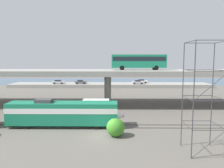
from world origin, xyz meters
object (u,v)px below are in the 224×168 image
object	(u,v)px
service_truck_west	(91,108)
parked_car_2	(142,81)
parked_car_1	(81,82)
parked_car_0	(138,82)
scaffolding_tower	(204,94)
transit_bus_on_overpass	(139,61)
train_locomotive	(68,112)
parked_car_3	(58,82)

from	to	relation	value
service_truck_west	parked_car_2	size ratio (longest dim) A/B	1.50
service_truck_west	parked_car_2	world-z (taller)	service_truck_west
parked_car_1	parked_car_0	bearing A→B (deg)	-0.93
scaffolding_tower	parked_car_2	xyz separation A→B (m)	(1.38, 61.29, -4.30)
parked_car_2	parked_car_0	bearing A→B (deg)	-117.58
transit_bus_on_overpass	parked_car_1	world-z (taller)	transit_bus_on_overpass
train_locomotive	transit_bus_on_overpass	size ratio (longest dim) A/B	1.45
parked_car_0	parked_car_2	world-z (taller)	same
train_locomotive	parked_car_3	world-z (taller)	train_locomotive
parked_car_0	parked_car_3	world-z (taller)	same
parked_car_0	parked_car_2	distance (m)	4.10
scaffolding_tower	parked_car_1	xyz separation A→B (m)	(-22.08, 58.01, -4.30)
transit_bus_on_overpass	parked_car_0	bearing A→B (deg)	83.86
parked_car_2	parked_car_3	size ratio (longest dim) A/B	0.98
parked_car_2	transit_bus_on_overpass	bearing A→B (deg)	-98.52
train_locomotive	scaffolding_tower	size ratio (longest dim) A/B	1.47
service_truck_west	parked_car_0	world-z (taller)	service_truck_west
transit_bus_on_overpass	parked_car_2	size ratio (longest dim) A/B	2.64
parked_car_0	parked_car_2	xyz separation A→B (m)	(1.90, 3.64, 0.00)
train_locomotive	parked_car_3	bearing A→B (deg)	106.26
transit_bus_on_overpass	service_truck_west	xyz separation A→B (m)	(-9.53, -10.86, -8.25)
service_truck_west	parked_car_0	bearing A→B (deg)	-106.82
parked_car_3	train_locomotive	bearing A→B (deg)	-73.74
train_locomotive	parked_car_1	world-z (taller)	train_locomotive
train_locomotive	service_truck_west	xyz separation A→B (m)	(2.77, 5.81, -0.55)
scaffolding_tower	parked_car_1	bearing A→B (deg)	110.84
service_truck_west	parked_car_3	world-z (taller)	service_truck_west
transit_bus_on_overpass	parked_car_0	distance (m)	33.24
scaffolding_tower	parked_car_2	bearing A→B (deg)	88.71
service_truck_west	parked_car_1	bearing A→B (deg)	-78.80
service_truck_west	scaffolding_tower	bearing A→B (deg)	132.59
train_locomotive	transit_bus_on_overpass	xyz separation A→B (m)	(12.31, 16.66, 7.70)
train_locomotive	parked_car_2	world-z (taller)	train_locomotive
train_locomotive	scaffolding_tower	xyz separation A→B (m)	(16.28, -8.89, 4.11)
parked_car_1	scaffolding_tower	bearing A→B (deg)	-69.16
scaffolding_tower	transit_bus_on_overpass	bearing A→B (deg)	98.85
scaffolding_tower	parked_car_3	size ratio (longest dim) A/B	2.55
transit_bus_on_overpass	parked_car_3	world-z (taller)	transit_bus_on_overpass
parked_car_2	parked_car_1	bearing A→B (deg)	-172.03
transit_bus_on_overpass	parked_car_3	distance (m)	42.60
scaffolding_tower	parked_car_0	size ratio (longest dim) A/B	2.77
transit_bus_on_overpass	service_truck_west	bearing A→B (deg)	-131.28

